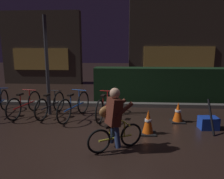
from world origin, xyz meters
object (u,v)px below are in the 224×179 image
Objects in this scene: parked_bike_center_left at (51,105)px; blue_crate at (208,123)px; traffic_cone_near at (148,122)px; cyclist at (114,119)px; street_post at (47,67)px; parked_bike_left_mid at (25,104)px; closed_umbrella at (211,117)px; parked_bike_right_mid at (105,106)px; parked_bike_center_right at (74,106)px; traffic_cone_far at (178,112)px.

parked_bike_center_left reaches higher than blue_crate.
cyclist is at bearing -132.21° from traffic_cone_near.
street_post is 2.29× the size of cyclist.
closed_umbrella is at bearing -89.66° from parked_bike_left_mid.
street_post is 1.11m from parked_bike_center_left.
parked_bike_left_mid reaches higher than traffic_cone_near.
street_post is 2.01m from parked_bike_right_mid.
parked_bike_center_right is 1.89× the size of closed_umbrella.
parked_bike_center_right is 2.19m from traffic_cone_near.
traffic_cone_far is 2.37m from cyclist.
closed_umbrella is at bearing -5.35° from cyclist.
parked_bike_right_mid is 1.26× the size of cyclist.
parked_bike_center_right reaches higher than parked_bike_right_mid.
traffic_cone_far is (1.98, -0.23, -0.07)m from parked_bike_right_mid.
parked_bike_center_right is at bearing -20.73° from street_post.
traffic_cone_near is at bearing -165.21° from blue_crate.
street_post is at bearing 87.58° from parked_bike_center_right.
cyclist is at bearing -114.22° from parked_bike_left_mid.
closed_umbrella is at bearing -15.13° from street_post.
street_post is 4.53m from closed_umbrella.
cyclist is 2.44m from closed_umbrella.
closed_umbrella is (4.25, -1.15, -1.03)m from street_post.
parked_bike_left_mid is at bearing 176.02° from traffic_cone_far.
parked_bike_center_left is 0.77m from parked_bike_center_right.
parked_bike_center_left is 2.62× the size of traffic_cone_near.
street_post reaches higher than parked_bike_left_mid.
traffic_cone_far is 0.64× the size of closed_umbrella.
parked_bike_left_mid is 1.52m from parked_bike_center_right.
parked_bike_right_mid reaches higher than traffic_cone_far.
street_post is 3.87m from traffic_cone_far.
parked_bike_left_mid reaches higher than blue_crate.
traffic_cone_far is 0.79m from blue_crate.
blue_crate is 2.62m from cyclist.
traffic_cone_far is 1.24× the size of blue_crate.
parked_bike_center_left is 2.94m from traffic_cone_near.
parked_bike_center_right is 3.53m from blue_crate.
parked_bike_center_right is (0.83, -0.31, -1.07)m from street_post.
street_post is at bearing 168.18° from blue_crate.
parked_bike_center_right is 1.29× the size of cyclist.
parked_bike_right_mid is 2.73× the size of traffic_cone_near.
parked_bike_center_left is 2.81m from cyclist.
blue_crate is at bearing -18.61° from closed_umbrella.
closed_umbrella is (2.22, 0.98, -0.24)m from cyclist.
closed_umbrella reaches higher than parked_bike_center_left.
parked_bike_center_left is at bearing 156.58° from traffic_cone_near.
traffic_cone_near is at bearing -135.69° from traffic_cone_far.
cyclist reaches higher than traffic_cone_far.
closed_umbrella is at bearing -85.41° from parked_bike_center_right.
traffic_cone_near is (3.47, -1.16, -0.05)m from parked_bike_left_mid.
parked_bike_right_mid is at bearing -79.84° from parked_bike_center_left.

